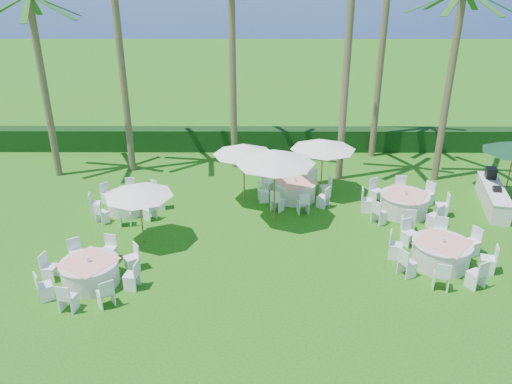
# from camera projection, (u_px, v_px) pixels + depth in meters

# --- Properties ---
(ground) EXTENTS (120.00, 120.00, 0.00)m
(ground) POSITION_uv_depth(u_px,v_px,m) (271.00, 268.00, 16.71)
(ground) COLOR #20560E
(ground) RESTS_ON ground
(hedge) EXTENTS (34.00, 1.00, 1.20)m
(hedge) POSITION_uv_depth(u_px,v_px,m) (266.00, 139.00, 27.42)
(hedge) COLOR black
(hedge) RESTS_ON ground
(ocean) EXTENTS (260.00, 260.00, 0.00)m
(ocean) POSITION_uv_depth(u_px,v_px,m) (260.00, 14.00, 109.79)
(ocean) COLOR #081D55
(ocean) RESTS_ON ground
(banquet_table_a) EXTENTS (3.21, 3.21, 0.97)m
(banquet_table_a) POSITION_uv_depth(u_px,v_px,m) (90.00, 272.00, 15.73)
(banquet_table_a) COLOR beige
(banquet_table_a) RESTS_ON ground
(banquet_table_c) EXTENTS (3.38, 3.38, 1.02)m
(banquet_table_c) POSITION_uv_depth(u_px,v_px,m) (441.00, 253.00, 16.75)
(banquet_table_c) COLOR beige
(banquet_table_c) RESTS_ON ground
(banquet_table_d) EXTENTS (3.04, 3.04, 0.92)m
(banquet_table_d) POSITION_uv_depth(u_px,v_px,m) (128.00, 202.00, 20.52)
(banquet_table_d) COLOR beige
(banquet_table_d) RESTS_ON ground
(banquet_table_e) EXTENTS (3.23, 3.23, 0.97)m
(banquet_table_e) POSITION_uv_depth(u_px,v_px,m) (295.00, 190.00, 21.56)
(banquet_table_e) COLOR beige
(banquet_table_e) RESTS_ON ground
(banquet_table_f) EXTENTS (3.44, 3.44, 1.03)m
(banquet_table_f) POSITION_uv_depth(u_px,v_px,m) (404.00, 203.00, 20.26)
(banquet_table_f) COLOR beige
(banquet_table_f) RESTS_ON ground
(umbrella_a) EXTENTS (2.44, 2.44, 2.29)m
(umbrella_a) POSITION_uv_depth(u_px,v_px,m) (139.00, 191.00, 17.41)
(umbrella_a) COLOR brown
(umbrella_a) RESTS_ON ground
(umbrella_b) EXTENTS (3.10, 3.10, 2.94)m
(umbrella_b) POSITION_uv_depth(u_px,v_px,m) (275.00, 157.00, 18.83)
(umbrella_b) COLOR brown
(umbrella_b) RESTS_ON ground
(umbrella_c) EXTENTS (2.58, 2.58, 2.62)m
(umbrella_c) POSITION_uv_depth(u_px,v_px,m) (244.00, 149.00, 20.50)
(umbrella_c) COLOR brown
(umbrella_c) RESTS_ON ground
(umbrella_d) EXTENTS (2.81, 2.81, 2.53)m
(umbrella_d) POSITION_uv_depth(u_px,v_px,m) (323.00, 144.00, 21.32)
(umbrella_d) COLOR brown
(umbrella_d) RESTS_ON ground
(buffet_table) EXTENTS (1.58, 3.78, 1.32)m
(buffet_table) POSITION_uv_depth(u_px,v_px,m) (493.00, 196.00, 20.92)
(buffet_table) COLOR beige
(buffet_table) RESTS_ON ground
(palm_a) EXTENTS (4.33, 4.31, 9.54)m
(palm_a) POSITION_uv_depth(u_px,v_px,m) (122.00, 63.00, 22.75)
(palm_a) COLOR brown
(palm_a) RESTS_ON ground
(palm_b) EXTENTS (4.33, 4.31, 9.01)m
(palm_b) POSITION_uv_depth(u_px,v_px,m) (233.00, 67.00, 23.30)
(palm_b) COLOR brown
(palm_b) RESTS_ON ground
(palm_c) EXTENTS (4.30, 4.34, 10.22)m
(palm_c) POSITION_uv_depth(u_px,v_px,m) (347.00, 59.00, 21.59)
(palm_c) COLOR brown
(palm_c) RESTS_ON ground
(palm_d) EXTENTS (4.38, 4.23, 9.77)m
(palm_d) POSITION_uv_depth(u_px,v_px,m) (382.00, 53.00, 24.59)
(palm_d) COLOR brown
(palm_d) RESTS_ON ground
(palm_e) EXTENTS (4.40, 4.14, 8.48)m
(palm_e) POSITION_uv_depth(u_px,v_px,m) (450.00, 80.00, 21.89)
(palm_e) COLOR brown
(palm_e) RESTS_ON ground
(palm_f) EXTENTS (4.30, 4.33, 8.20)m
(palm_f) POSITION_uv_depth(u_px,v_px,m) (43.00, 81.00, 22.43)
(palm_f) COLOR brown
(palm_f) RESTS_ON ground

